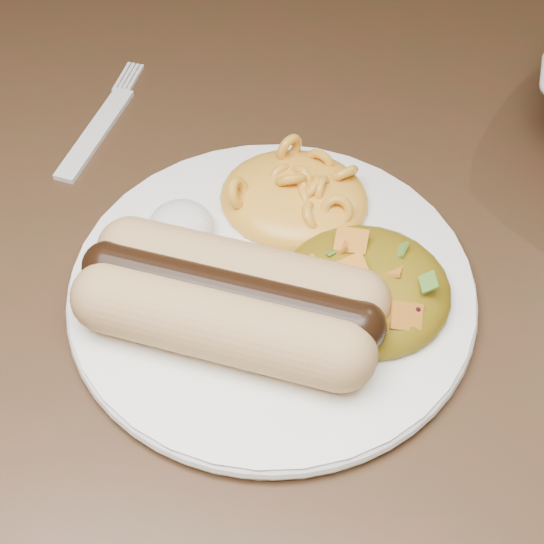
# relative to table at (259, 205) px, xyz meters

# --- Properties ---
(floor) EXTENTS (4.00, 4.00, 0.00)m
(floor) POSITION_rel_table_xyz_m (0.00, 0.00, -0.66)
(floor) COLOR brown
(floor) RESTS_ON ground
(table) EXTENTS (1.60, 0.90, 0.75)m
(table) POSITION_rel_table_xyz_m (0.00, 0.00, 0.00)
(table) COLOR #412416
(table) RESTS_ON floor
(plate) EXTENTS (0.25, 0.25, 0.01)m
(plate) POSITION_rel_table_xyz_m (0.05, -0.16, 0.10)
(plate) COLOR white
(plate) RESTS_ON table
(hotdog) EXTENTS (0.15, 0.08, 0.04)m
(hotdog) POSITION_rel_table_xyz_m (0.04, -0.19, 0.13)
(hotdog) COLOR tan
(hotdog) RESTS_ON plate
(mac_and_cheese) EXTENTS (0.12, 0.12, 0.04)m
(mac_and_cheese) POSITION_rel_table_xyz_m (0.05, -0.09, 0.12)
(mac_and_cheese) COLOR yellow
(mac_and_cheese) RESTS_ON plate
(sour_cream) EXTENTS (0.05, 0.05, 0.02)m
(sour_cream) POSITION_rel_table_xyz_m (-0.01, -0.13, 0.12)
(sour_cream) COLOR silver
(sour_cream) RESTS_ON plate
(taco_salad) EXTENTS (0.10, 0.10, 0.04)m
(taco_salad) POSITION_rel_table_xyz_m (0.11, -0.15, 0.12)
(taco_salad) COLOR #C5560D
(taco_salad) RESTS_ON plate
(fork) EXTENTS (0.03, 0.14, 0.00)m
(fork) POSITION_rel_table_xyz_m (-0.11, -0.05, 0.09)
(fork) COLOR silver
(fork) RESTS_ON table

